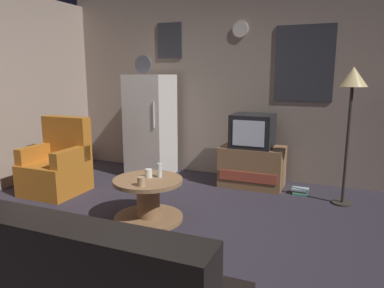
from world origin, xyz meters
name	(u,v)px	position (x,y,z in m)	size (l,w,h in m)	color
ground_plane	(145,240)	(0.00, 0.00, 0.00)	(12.00, 12.00, 0.00)	#2D2833
wall_with_art	(227,82)	(0.01, 2.45, 1.39)	(5.20, 0.12, 2.78)	gray
fridge	(151,125)	(-1.01, 1.96, 0.75)	(0.60, 0.62, 1.77)	silver
tv_stand	(252,166)	(0.53, 2.00, 0.27)	(0.84, 0.53, 0.54)	#8E6642
crt_tv	(253,131)	(0.52, 2.00, 0.76)	(0.54, 0.51, 0.44)	black
standing_lamp	(352,88)	(1.69, 1.72, 1.36)	(0.32, 0.32, 1.59)	#332D28
coffee_table	(148,199)	(-0.20, 0.43, 0.22)	(0.72, 0.72, 0.45)	#8E6642
wine_glass	(160,170)	(-0.11, 0.53, 0.52)	(0.05, 0.05, 0.15)	silver
mug_ceramic_white	(149,173)	(-0.22, 0.48, 0.49)	(0.08, 0.08, 0.09)	silver
mug_ceramic_tan	(141,181)	(-0.14, 0.20, 0.49)	(0.08, 0.08, 0.09)	tan
armchair	(58,166)	(-1.74, 0.79, 0.34)	(0.68, 0.68, 0.96)	#B2661E
book_stack	(300,191)	(1.19, 1.89, 0.04)	(0.21, 0.17, 0.08)	#43A584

